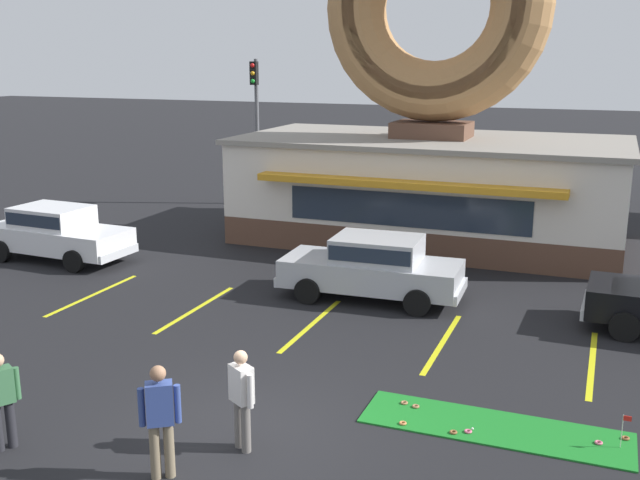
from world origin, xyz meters
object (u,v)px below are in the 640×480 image
Objects in this scene: car_white at (56,231)px; pedestrian_hooded_kid at (160,416)px; pedestrian_leather_jacket_man at (1,397)px; golf_ball at (472,429)px; pedestrian_blue_sweater_man at (242,395)px; traffic_light_pole at (256,113)px; putting_flag_pin at (625,424)px; car_silver at (373,265)px; trash_bin at (596,260)px.

pedestrian_hooded_kid is (9.53, -9.07, 0.09)m from car_white.
car_white is 11.49m from pedestrian_leather_jacket_man.
pedestrian_blue_sweater_man reaches higher than golf_ball.
golf_ball is 0.01× the size of traffic_light_pole.
car_silver is (-5.83, 5.66, 0.43)m from putting_flag_pin.
putting_flag_pin is 0.12× the size of car_silver.
pedestrian_hooded_kid reaches higher than car_silver.
pedestrian_hooded_kid is at bearing 3.99° from pedestrian_leather_jacket_man.
putting_flag_pin is 9.71m from trash_bin.
pedestrian_hooded_kid reaches higher than golf_ball.
putting_flag_pin is at bearing -48.48° from traffic_light_pole.
car_silver is at bearing -0.86° from car_white.
car_silver is at bearing 92.49° from pedestrian_blue_sweater_man.
pedestrian_blue_sweater_man is 0.28× the size of traffic_light_pole.
traffic_light_pole is at bearing 112.13° from pedestrian_hooded_kid.
car_white is at bearing 179.14° from car_silver.
car_silver is at bearing -141.96° from trash_bin.
pedestrian_blue_sweater_man reaches higher than putting_flag_pin.
pedestrian_leather_jacket_man reaches higher than trash_bin.
car_silver is 13.21m from traffic_light_pole.
pedestrian_blue_sweater_man is 3.68m from pedestrian_leather_jacket_man.
car_silver is 9.90m from car_white.
pedestrian_leather_jacket_man is 0.27× the size of traffic_light_pole.
pedestrian_hooded_kid reaches higher than car_white.
car_silver is 1.00× the size of car_white.
pedestrian_blue_sweater_man reaches higher than pedestrian_leather_jacket_man.
car_silver is 0.80× the size of traffic_light_pole.
trash_bin is 14.88m from traffic_light_pole.
pedestrian_leather_jacket_man is at bearing -108.74° from car_silver.
golf_ball is 0.03× the size of pedestrian_blue_sweater_man.
trash_bin is at bearing 94.07° from putting_flag_pin.
golf_ball is at bearing -24.33° from car_white.
traffic_light_pole is at bearing 115.28° from pedestrian_blue_sweater_man.
car_white is at bearing -100.39° from traffic_light_pole.
golf_ball is 0.02× the size of pedestrian_hooded_kid.
putting_flag_pin is 16.77m from car_white.
putting_flag_pin is at bearing -44.16° from car_silver.
traffic_light_pole is at bearing 128.80° from car_silver.
putting_flag_pin is at bearing 21.13° from pedestrian_leather_jacket_man.
pedestrian_hooded_kid reaches higher than putting_flag_pin.
pedestrian_hooded_kid is 2.73m from pedestrian_leather_jacket_man.
car_silver is at bearing 135.84° from putting_flag_pin.
traffic_light_pole is at bearing 126.06° from golf_ball.
pedestrian_blue_sweater_man is (-5.49, -2.12, 0.46)m from putting_flag_pin.
pedestrian_leather_jacket_man is at bearing -122.08° from trash_bin.
pedestrian_blue_sweater_man is at bearing 21.14° from pedestrian_leather_jacket_man.
traffic_light_pole reaches higher than trash_bin.
trash_bin is (5.14, 4.02, -0.37)m from car_silver.
putting_flag_pin is at bearing -85.93° from trash_bin.
traffic_light_pole reaches higher than pedestrian_leather_jacket_man.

